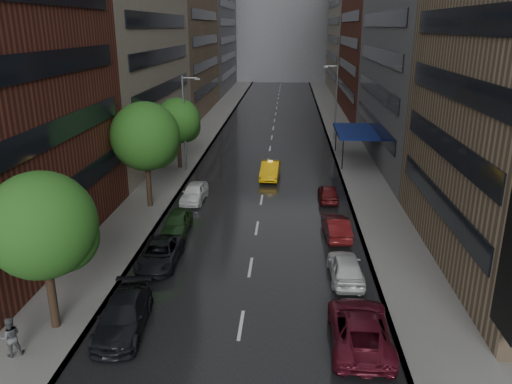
{
  "coord_description": "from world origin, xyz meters",
  "views": [
    {
      "loc": [
        2.04,
        -16.33,
        13.49
      ],
      "look_at": [
        0.0,
        15.03,
        3.0
      ],
      "focal_mm": 35.0,
      "sensor_mm": 36.0,
      "label": 1
    }
  ],
  "objects": [
    {
      "name": "tree_near",
      "position": [
        -8.6,
        3.17,
        5.22
      ],
      "size": [
        4.79,
        4.79,
        7.64
      ],
      "color": "#382619",
      "rests_on": "ground"
    },
    {
      "name": "buildings_right",
      "position": [
        15.0,
        56.7,
        15.03
      ],
      "size": [
        8.05,
        109.1,
        36.0
      ],
      "color": "#937A5B",
      "rests_on": "ground"
    },
    {
      "name": "building_far",
      "position": [
        0.0,
        118.0,
        16.0
      ],
      "size": [
        40.0,
        14.0,
        32.0
      ],
      "primitive_type": "cube",
      "color": "slate",
      "rests_on": "ground"
    },
    {
      "name": "ground",
      "position": [
        0.0,
        0.0,
        0.0
      ],
      "size": [
        220.0,
        220.0,
        0.0
      ],
      "primitive_type": "plane",
      "color": "gray",
      "rests_on": "ground"
    },
    {
      "name": "taxi",
      "position": [
        0.46,
        28.18,
        0.77
      ],
      "size": [
        1.85,
        4.76,
        1.55
      ],
      "primitive_type": "imported",
      "rotation": [
        0.0,
        0.0,
        -0.05
      ],
      "color": "#EEAC0C",
      "rests_on": "ground"
    },
    {
      "name": "parked_cars_left",
      "position": [
        -5.4,
        11.29,
        0.72
      ],
      "size": [
        2.49,
        22.94,
        1.5
      ],
      "color": "black",
      "rests_on": "ground"
    },
    {
      "name": "awning",
      "position": [
        8.98,
        35.0,
        3.13
      ],
      "size": [
        4.0,
        8.0,
        3.12
      ],
      "color": "navy",
      "rests_on": "sidewalk_right"
    },
    {
      "name": "street_lamp_left",
      "position": [
        -7.72,
        30.0,
        4.89
      ],
      "size": [
        1.74,
        0.22,
        9.0
      ],
      "color": "gray",
      "rests_on": "sidewalk_left"
    },
    {
      "name": "tree_mid",
      "position": [
        -8.6,
        19.69,
        5.64
      ],
      "size": [
        5.17,
        5.17,
        8.25
      ],
      "color": "#382619",
      "rests_on": "ground"
    },
    {
      "name": "tree_far",
      "position": [
        -8.6,
        30.84,
        4.79
      ],
      "size": [
        4.39,
        4.39,
        7.0
      ],
      "color": "#382619",
      "rests_on": "ground"
    },
    {
      "name": "parked_cars_right",
      "position": [
        5.4,
        9.27,
        0.75
      ],
      "size": [
        2.77,
        24.11,
        1.58
      ],
      "color": "#52101D",
      "rests_on": "ground"
    },
    {
      "name": "ped_black_umbrella",
      "position": [
        -9.47,
        0.94,
        1.38
      ],
      "size": [
        1.1,
        1.04,
        2.09
      ],
      "color": "#515257",
      "rests_on": "sidewalk_left"
    },
    {
      "name": "buildings_left",
      "position": [
        -15.0,
        58.79,
        15.99
      ],
      "size": [
        8.0,
        108.0,
        38.0
      ],
      "color": "maroon",
      "rests_on": "ground"
    },
    {
      "name": "sidewalk_left",
      "position": [
        -9.0,
        50.0,
        0.07
      ],
      "size": [
        4.0,
        140.0,
        0.15
      ],
      "primitive_type": "cube",
      "color": "gray",
      "rests_on": "ground"
    },
    {
      "name": "road",
      "position": [
        0.0,
        50.0,
        0.01
      ],
      "size": [
        14.0,
        140.0,
        0.01
      ],
      "primitive_type": "cube",
      "color": "black",
      "rests_on": "ground"
    },
    {
      "name": "sidewalk_right",
      "position": [
        9.0,
        50.0,
        0.07
      ],
      "size": [
        4.0,
        140.0,
        0.15
      ],
      "primitive_type": "cube",
      "color": "gray",
      "rests_on": "ground"
    },
    {
      "name": "street_lamp_right",
      "position": [
        7.72,
        45.0,
        4.89
      ],
      "size": [
        1.74,
        0.22,
        9.0
      ],
      "color": "gray",
      "rests_on": "sidewalk_right"
    }
  ]
}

